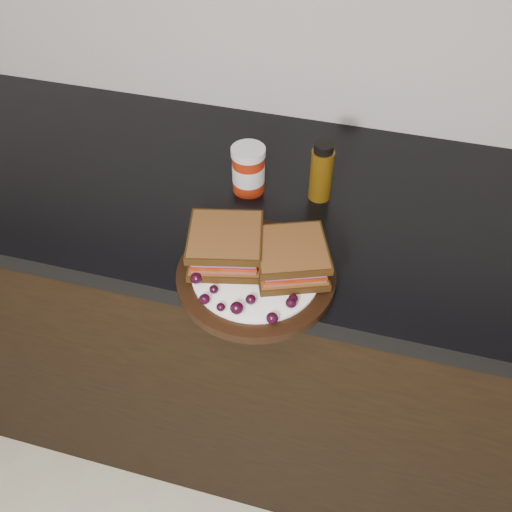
{
  "coord_description": "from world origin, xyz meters",
  "views": [
    {
      "loc": [
        0.45,
        0.81,
        1.65
      ],
      "look_at": [
        0.28,
        1.46,
        0.96
      ],
      "focal_mm": 40.0,
      "sensor_mm": 36.0,
      "label": 1
    }
  ],
  "objects": [
    {
      "name": "base_cabinets",
      "position": [
        0.0,
        1.7,
        0.43
      ],
      "size": [
        3.96,
        0.58,
        0.86
      ],
      "primitive_type": "cube",
      "color": "black",
      "rests_on": "ground_plane"
    },
    {
      "name": "countertop",
      "position": [
        0.0,
        1.7,
        0.88
      ],
      "size": [
        3.98,
        0.6,
        0.04
      ],
      "primitive_type": "cube",
      "color": "black",
      "rests_on": "base_cabinets"
    },
    {
      "name": "plate",
      "position": [
        0.28,
        1.46,
        0.91
      ],
      "size": [
        0.28,
        0.28,
        0.02
      ],
      "primitive_type": "cylinder",
      "color": "black",
      "rests_on": "countertop"
    },
    {
      "name": "sandwich_left",
      "position": [
        0.22,
        1.48,
        0.95
      ],
      "size": [
        0.15,
        0.15,
        0.06
      ],
      "primitive_type": null,
      "rotation": [
        0.0,
        0.0,
        0.23
      ],
      "color": "brown",
      "rests_on": "plate"
    },
    {
      "name": "sandwich_right",
      "position": [
        0.33,
        1.48,
        0.95
      ],
      "size": [
        0.15,
        0.15,
        0.05
      ],
      "primitive_type": null,
      "rotation": [
        0.0,
        0.0,
        0.37
      ],
      "color": "brown",
      "rests_on": "plate"
    },
    {
      "name": "grape_0",
      "position": [
        0.19,
        1.41,
        0.93
      ],
      "size": [
        0.02,
        0.02,
        0.02
      ],
      "primitive_type": "ellipsoid",
      "color": "black",
      "rests_on": "plate"
    },
    {
      "name": "grape_1",
      "position": [
        0.22,
        1.4,
        0.93
      ],
      "size": [
        0.02,
        0.02,
        0.01
      ],
      "primitive_type": "ellipsoid",
      "color": "black",
      "rests_on": "plate"
    },
    {
      "name": "grape_2",
      "position": [
        0.21,
        1.37,
        0.93
      ],
      "size": [
        0.02,
        0.02,
        0.02
      ],
      "primitive_type": "ellipsoid",
      "color": "black",
      "rests_on": "plate"
    },
    {
      "name": "grape_3",
      "position": [
        0.24,
        1.36,
        0.93
      ],
      "size": [
        0.02,
        0.02,
        0.01
      ],
      "primitive_type": "ellipsoid",
      "color": "black",
      "rests_on": "plate"
    },
    {
      "name": "grape_4",
      "position": [
        0.27,
        1.37,
        0.93
      ],
      "size": [
        0.02,
        0.02,
        0.02
      ],
      "primitive_type": "ellipsoid",
      "color": "black",
      "rests_on": "plate"
    },
    {
      "name": "grape_5",
      "position": [
        0.29,
        1.39,
        0.93
      ],
      "size": [
        0.02,
        0.02,
        0.02
      ],
      "primitive_type": "ellipsoid",
      "color": "black",
      "rests_on": "plate"
    },
    {
      "name": "grape_6",
      "position": [
        0.33,
        1.36,
        0.93
      ],
      "size": [
        0.02,
        0.02,
        0.02
      ],
      "primitive_type": "ellipsoid",
      "color": "black",
      "rests_on": "plate"
    },
    {
      "name": "grape_7",
      "position": [
        0.35,
        1.4,
        0.93
      ],
      "size": [
        0.02,
        0.02,
        0.02
      ],
      "primitive_type": "ellipsoid",
      "color": "black",
      "rests_on": "plate"
    },
    {
      "name": "grape_8",
      "position": [
        0.35,
        1.41,
        0.93
      ],
      "size": [
        0.02,
        0.02,
        0.02
      ],
      "primitive_type": "ellipsoid",
      "color": "black",
      "rests_on": "plate"
    },
    {
      "name": "grape_9",
      "position": [
        0.34,
        1.45,
        0.93
      ],
      "size": [
        0.02,
        0.02,
        0.02
      ],
      "primitive_type": "ellipsoid",
      "color": "black",
      "rests_on": "plate"
    },
    {
      "name": "grape_10",
      "position": [
        0.35,
        1.47,
        0.93
      ],
      "size": [
        0.02,
        0.02,
        0.02
      ],
      "primitive_type": "ellipsoid",
      "color": "black",
      "rests_on": "plate"
    },
    {
      "name": "grape_11",
      "position": [
        0.33,
        1.48,
        0.93
      ],
      "size": [
        0.02,
        0.02,
        0.02
      ],
      "primitive_type": "ellipsoid",
      "color": "black",
      "rests_on": "plate"
    },
    {
      "name": "grape_12",
      "position": [
        0.32,
        1.52,
        0.93
      ],
      "size": [
        0.02,
        0.02,
        0.02
      ],
      "primitive_type": "ellipsoid",
      "color": "black",
      "rests_on": "plate"
    },
    {
      "name": "grape_13",
      "position": [
        0.21,
        1.52,
        0.93
      ],
      "size": [
        0.02,
        0.02,
        0.02
      ],
      "primitive_type": "ellipsoid",
      "color": "black",
      "rests_on": "plate"
    },
    {
      "name": "grape_14",
      "position": [
        0.2,
        1.49,
        0.93
      ],
      "size": [
        0.02,
        0.02,
        0.02
      ],
      "primitive_type": "ellipsoid",
      "color": "black",
      "rests_on": "plate"
    },
    {
      "name": "grape_15",
      "position": [
        0.21,
        1.46,
        0.93
      ],
      "size": [
        0.02,
        0.02,
        0.02
      ],
      "primitive_type": "ellipsoid",
      "color": "black",
      "rests_on": "plate"
    },
    {
      "name": "grape_16",
      "position": [
        0.22,
        1.51,
        0.93
      ],
      "size": [
        0.02,
        0.02,
        0.02
      ],
      "primitive_type": "ellipsoid",
      "color": "black",
      "rests_on": "plate"
    },
    {
      "name": "grape_17",
      "position": [
        0.21,
        1.49,
        0.93
      ],
      "size": [
        0.02,
        0.02,
        0.02
      ],
      "primitive_type": "ellipsoid",
      "color": "black",
      "rests_on": "plate"
    },
    {
      "name": "grape_18",
      "position": [
        0.19,
        1.45,
        0.93
      ],
      "size": [
        0.02,
        0.02,
        0.02
      ],
      "primitive_type": "ellipsoid",
      "color": "black",
      "rests_on": "plate"
    },
    {
      "name": "condiment_jar",
      "position": [
        0.19,
        1.7,
        0.95
      ],
      "size": [
        0.09,
        0.09,
        0.1
      ],
      "primitive_type": "cylinder",
      "rotation": [
        0.0,
        0.0,
        -0.41
      ],
      "color": "#9B210B",
      "rests_on": "countertop"
    },
    {
      "name": "oil_bottle",
      "position": [
        0.34,
        1.72,
        0.96
      ],
      "size": [
        0.05,
        0.05,
        0.13
      ],
      "primitive_type": "cylinder",
      "rotation": [
        0.0,
        0.0,
        0.15
      ],
      "color": "#4F3207",
      "rests_on": "countertop"
    }
  ]
}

